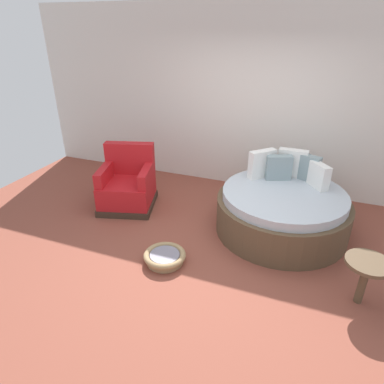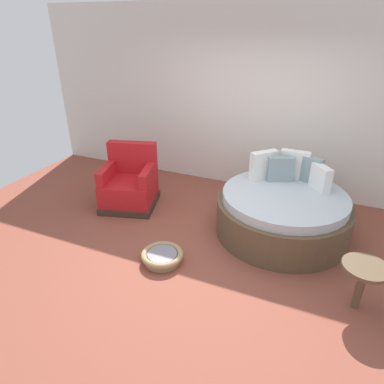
% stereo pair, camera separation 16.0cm
% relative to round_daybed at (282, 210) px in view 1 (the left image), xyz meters
% --- Properties ---
extents(ground_plane, '(8.00, 8.00, 0.02)m').
position_rel_round_daybed_xyz_m(ground_plane, '(-0.74, -0.78, -0.32)').
color(ground_plane, brown).
extents(back_wall, '(8.00, 0.12, 2.91)m').
position_rel_round_daybed_xyz_m(back_wall, '(-0.74, 1.33, 1.14)').
color(back_wall, silver).
rests_on(back_wall, ground_plane).
extents(round_daybed, '(1.77, 1.77, 1.00)m').
position_rel_round_daybed_xyz_m(round_daybed, '(0.00, 0.00, 0.00)').
color(round_daybed, brown).
rests_on(round_daybed, ground_plane).
extents(red_armchair, '(0.99, 0.99, 0.94)m').
position_rel_round_daybed_xyz_m(red_armchair, '(-2.34, -0.13, 0.02)').
color(red_armchair, '#38281E').
rests_on(red_armchair, ground_plane).
extents(pet_basket, '(0.51, 0.51, 0.13)m').
position_rel_round_daybed_xyz_m(pet_basket, '(-1.20, -1.23, -0.24)').
color(pet_basket, '#9E7F56').
rests_on(pet_basket, ground_plane).
extents(side_table, '(0.44, 0.44, 0.52)m').
position_rel_round_daybed_xyz_m(side_table, '(0.95, -1.10, 0.11)').
color(side_table, brown).
rests_on(side_table, ground_plane).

